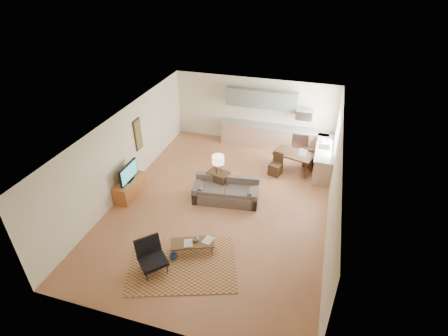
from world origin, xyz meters
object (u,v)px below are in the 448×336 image
(armchair, at_px, (152,258))
(tv_credenza, at_px, (130,188))
(sofa, at_px, (226,191))
(dining_table, at_px, (293,162))
(coffee_table, at_px, (193,247))
(console_table, at_px, (218,182))

(armchair, distance_m, tv_credenza, 3.44)
(sofa, distance_m, tv_credenza, 3.14)
(sofa, bearing_deg, dining_table, 46.61)
(coffee_table, xyz_separation_m, dining_table, (2.00, 4.87, 0.18))
(coffee_table, height_order, tv_credenza, tv_credenza)
(coffee_table, xyz_separation_m, armchair, (-0.71, -0.87, 0.25))
(dining_table, bearing_deg, console_table, -121.23)
(console_table, distance_m, dining_table, 3.01)
(console_table, bearing_deg, dining_table, 59.66)
(coffee_table, relative_size, console_table, 1.45)
(sofa, height_order, dining_table, sofa)
(console_table, height_order, dining_table, console_table)
(tv_credenza, distance_m, console_table, 2.88)
(coffee_table, bearing_deg, console_table, 70.75)
(console_table, relative_size, dining_table, 0.57)
(console_table, bearing_deg, sofa, -29.21)
(sofa, height_order, armchair, armchair)
(tv_credenza, relative_size, dining_table, 0.92)
(coffee_table, bearing_deg, sofa, 62.54)
(dining_table, bearing_deg, sofa, -111.37)
(armchair, height_order, dining_table, armchair)
(armchair, relative_size, tv_credenza, 0.67)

